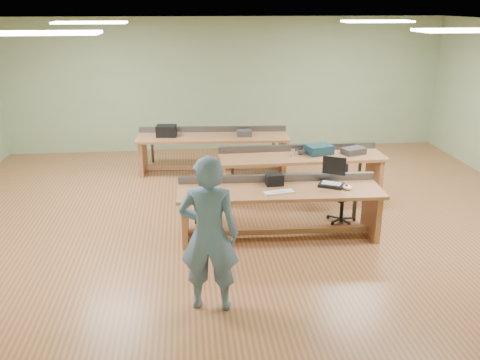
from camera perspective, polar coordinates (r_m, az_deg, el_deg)
The scene contains 21 objects.
floor at distance 8.38m, azimuth 0.87°, elevation -3.81°, with size 10.00×10.00×0.00m, color #9F623C.
ceiling at distance 7.71m, azimuth 0.99°, elevation 17.14°, with size 10.00×10.00×0.00m, color silver.
wall_back at distance 11.82m, azimuth -1.51°, elevation 10.62°, with size 10.00×0.04×3.00m, color gray.
wall_front at distance 4.18m, azimuth 7.74°, elevation -6.39°, with size 10.00×0.04×3.00m, color gray.
fluor_panels at distance 7.71m, azimuth 0.99°, elevation 16.92°, with size 6.20×3.50×0.03m.
workbench_front at distance 7.43m, azimuth 4.45°, elevation -2.36°, with size 2.98×0.90×0.86m.
workbench_mid at distance 9.06m, azimuth 6.90°, elevation 1.61°, with size 2.90×0.81×0.86m.
workbench_back at distance 10.34m, azimuth -3.06°, elevation 3.99°, with size 3.08×1.01×0.86m.
person at distance 5.57m, azimuth -3.50°, elevation -6.13°, with size 0.66×0.43×1.81m, color slate.
laptop_base at distance 7.55m, azimuth 10.21°, elevation -0.53°, with size 0.34×0.28×0.04m, color black.
laptop_screen at distance 7.60m, azimuth 10.54°, elevation 1.59°, with size 0.34×0.02×0.27m, color black.
keyboard at distance 7.18m, azimuth 4.39°, elevation -1.39°, with size 0.43×0.14×0.02m, color beige.
trackball_mouse at distance 7.46m, azimuth 11.94°, elevation -0.78°, with size 0.13×0.16×0.07m, color white.
camera_bag at distance 7.46m, azimuth 3.91°, elevation 0.03°, with size 0.25×0.16×0.17m, color black.
task_chair at distance 8.17m, azimuth 11.22°, elevation -2.39°, with size 0.60×0.60×0.88m.
parts_bin_teal at distance 9.12m, azimuth 8.85°, elevation 3.42°, with size 0.44×0.33×0.15m, color #143241.
parts_bin_grey at distance 9.23m, azimuth 12.62°, elevation 3.22°, with size 0.40×0.25×0.11m, color #313133.
mug at distance 9.02m, azimuth 6.84°, elevation 3.13°, with size 0.12×0.12×0.10m, color #313133.
drinks_can at distance 8.91m, azimuth 5.96°, elevation 3.05°, with size 0.07×0.07×0.12m, color silver.
storage_box_back at distance 10.29m, azimuth -8.27°, elevation 5.48°, with size 0.39×0.28×0.22m, color black.
tray_back at distance 10.23m, azimuth 0.48°, elevation 5.29°, with size 0.30×0.22×0.12m, color #313133.
Camera 1 is at (-0.96, -7.64, 3.31)m, focal length 38.00 mm.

